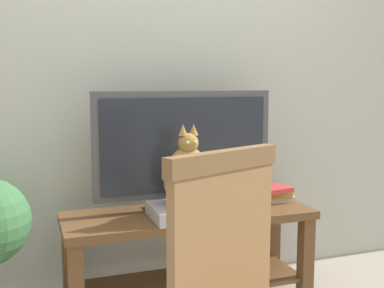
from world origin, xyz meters
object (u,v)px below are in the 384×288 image
(book_stack, at_px, (273,194))
(cat, at_px, (187,175))
(tv_stand, at_px, (189,241))
(media_box, at_px, (186,211))
(tv, at_px, (184,148))

(book_stack, bearing_deg, cat, -165.28)
(tv_stand, bearing_deg, media_box, -118.26)
(media_box, distance_m, cat, 0.19)
(tv, bearing_deg, tv_stand, -90.02)
(media_box, bearing_deg, cat, -84.97)
(tv, bearing_deg, cat, -105.61)
(tv_stand, relative_size, book_stack, 5.55)
(media_box, height_order, cat, cat)
(tv, relative_size, book_stack, 4.12)
(cat, bearing_deg, media_box, 95.03)
(cat, xyz_separation_m, book_stack, (0.59, 0.15, -0.18))
(media_box, bearing_deg, book_stack, 13.45)
(tv, height_order, cat, tv)
(tv_stand, relative_size, media_box, 3.77)
(tv, xyz_separation_m, cat, (-0.05, -0.18, -0.11))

